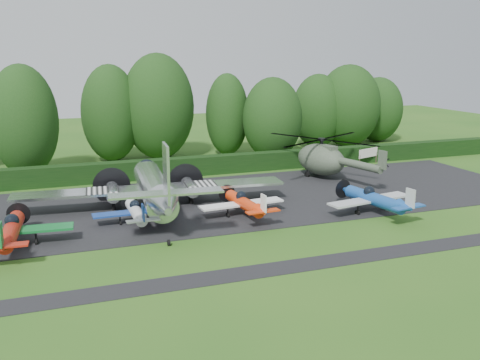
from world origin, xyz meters
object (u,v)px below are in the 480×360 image
object	(u,v)px
transport_plane	(155,188)
light_plane_white	(136,212)
sign_board	(368,154)
light_plane_red	(11,230)
light_plane_blue	(374,199)
light_plane_orange	(244,203)
helicopter	(321,157)

from	to	relation	value
transport_plane	light_plane_white	distance (m)	3.70
sign_board	transport_plane	bearing A→B (deg)	-138.67
light_plane_red	light_plane_blue	xyz separation A→B (m)	(27.71, -1.31, -0.03)
light_plane_white	sign_board	xyz separation A→B (m)	(29.79, 13.90, 0.25)
light_plane_red	light_plane_orange	bearing A→B (deg)	0.85
light_plane_blue	helicopter	size ratio (longest dim) A/B	0.53
transport_plane	helicopter	world-z (taller)	transport_plane
transport_plane	light_plane_white	world-z (taller)	transport_plane
light_plane_red	light_plane_blue	size ratio (longest dim) A/B	1.02
light_plane_white	sign_board	distance (m)	32.87
sign_board	light_plane_white	bearing A→B (deg)	-135.27
light_plane_blue	sign_board	bearing A→B (deg)	67.83
helicopter	light_plane_red	bearing A→B (deg)	-144.31
light_plane_red	helicopter	xyz separation A→B (m)	(29.82, 11.81, 1.00)
light_plane_orange	helicopter	size ratio (longest dim) A/B	0.48
light_plane_red	helicopter	size ratio (longest dim) A/B	0.54
light_plane_white	light_plane_orange	world-z (taller)	light_plane_orange
light_plane_red	light_plane_white	size ratio (longest dim) A/B	1.24
light_plane_orange	light_plane_blue	xyz separation A→B (m)	(10.40, -2.80, 0.11)
light_plane_red	sign_board	xyz separation A→B (m)	(38.54, 16.31, 0.01)
transport_plane	light_plane_blue	xyz separation A→B (m)	(16.91, -6.62, -0.79)
helicopter	sign_board	world-z (taller)	helicopter
light_plane_white	light_plane_orange	size ratio (longest dim) A/B	0.91
transport_plane	light_plane_blue	size ratio (longest dim) A/B	2.78
light_plane_orange	helicopter	world-z (taller)	helicopter
sign_board	light_plane_orange	bearing A→B (deg)	-125.38
light_plane_white	light_plane_orange	distance (m)	8.61
light_plane_blue	helicopter	world-z (taller)	helicopter
light_plane_white	sign_board	size ratio (longest dim) A/B	2.01
light_plane_orange	helicopter	bearing A→B (deg)	44.05
light_plane_white	helicopter	distance (m)	23.10
light_plane_red	light_plane_white	world-z (taller)	light_plane_red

